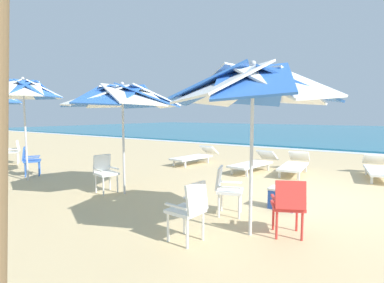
{
  "coord_description": "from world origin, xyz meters",
  "views": [
    {
      "loc": [
        1.23,
        -6.6,
        1.79
      ],
      "look_at": [
        -3.64,
        0.55,
        1.0
      ],
      "focal_mm": 27.49,
      "sensor_mm": 36.0,
      "label": 1
    }
  ],
  "objects": [
    {
      "name": "plastic_chair_2",
      "position": [
        -1.05,
        -3.31,
        0.5
      ],
      "size": [
        0.5,
        0.47,
        0.87
      ],
      "color": "white",
      "rests_on": "ground"
    },
    {
      "name": "sea",
      "position": [
        0.0,
        27.29,
        0.05
      ],
      "size": [
        80.0,
        36.0,
        0.1
      ],
      "primitive_type": "cube",
      "color": "teal",
      "rests_on": "ground"
    },
    {
      "name": "sun_lounger_1",
      "position": [
        -1.16,
        2.46,
        0.28
      ],
      "size": [
        0.82,
        2.19,
        0.62
      ],
      "color": "white",
      "rests_on": "ground"
    },
    {
      "name": "sun_lounger_3",
      "position": [
        -4.67,
        2.27,
        0.28
      ],
      "size": [
        0.85,
        2.2,
        0.62
      ],
      "color": "white",
      "rests_on": "ground"
    },
    {
      "name": "sun_lounger_2",
      "position": [
        -2.31,
        2.08,
        0.28
      ],
      "size": [
        0.92,
        2.21,
        0.62
      ],
      "color": "white",
      "rests_on": "ground"
    },
    {
      "name": "beach_umbrella_0",
      "position": [
        -0.44,
        -2.6,
        2.19
      ],
      "size": [
        2.44,
        2.44,
        2.56
      ],
      "color": "silver",
      "rests_on": "ground"
    },
    {
      "name": "plastic_chair_1",
      "position": [
        -1.16,
        -2.0,
        0.5
      ],
      "size": [
        0.59,
        0.57,
        0.87
      ],
      "color": "white",
      "rests_on": "ground"
    },
    {
      "name": "surf_foam",
      "position": [
        0.0,
        8.99,
        0.01
      ],
      "size": [
        80.0,
        0.7,
        0.01
      ],
      "primitive_type": "cube",
      "color": "white",
      "rests_on": "ground"
    },
    {
      "name": "plastic_chair_3",
      "position": [
        -4.2,
        -2.2,
        0.5
      ],
      "size": [
        0.54,
        0.52,
        0.87
      ],
      "color": "white",
      "rests_on": "ground"
    },
    {
      "name": "beach_umbrella_1",
      "position": [
        -3.7,
        -2.07,
        2.18
      ],
      "size": [
        2.61,
        2.61,
        2.51
      ],
      "color": "silver",
      "rests_on": "ground"
    },
    {
      "name": "sun_lounger_0",
      "position": [
        0.98,
        3.11,
        0.28
      ],
      "size": [
        0.97,
        2.22,
        0.62
      ],
      "color": "white",
      "rests_on": "ground"
    },
    {
      "name": "plastic_chair_4",
      "position": [
        -7.49,
        -2.25,
        0.5
      ],
      "size": [
        0.61,
        0.62,
        0.87
      ],
      "color": "blue",
      "rests_on": "ground"
    },
    {
      "name": "cooler_box",
      "position": [
        -0.42,
        -1.1,
        0.2
      ],
      "size": [
        0.5,
        0.34,
        0.4
      ],
      "color": "blue",
      "rests_on": "ground"
    },
    {
      "name": "beach_umbrella_2",
      "position": [
        -6.91,
        -2.6,
        2.43
      ],
      "size": [
        1.99,
        1.99,
        2.79
      ],
      "color": "silver",
      "rests_on": "ground"
    },
    {
      "name": "plastic_chair_5",
      "position": [
        -10.1,
        -1.47,
        0.5
      ],
      "size": [
        0.61,
        0.62,
        0.87
      ],
      "color": "white",
      "rests_on": "ground"
    },
    {
      "name": "ground_plane",
      "position": [
        0.0,
        0.0,
        0.0
      ],
      "size": [
        80.0,
        80.0,
        0.0
      ],
      "primitive_type": "plane",
      "color": "#D3B784"
    },
    {
      "name": "plastic_chair_0",
      "position": [
        0.04,
        -2.35,
        0.5
      ],
      "size": [
        0.59,
        0.61,
        0.87
      ],
      "color": "red",
      "rests_on": "ground"
    }
  ]
}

